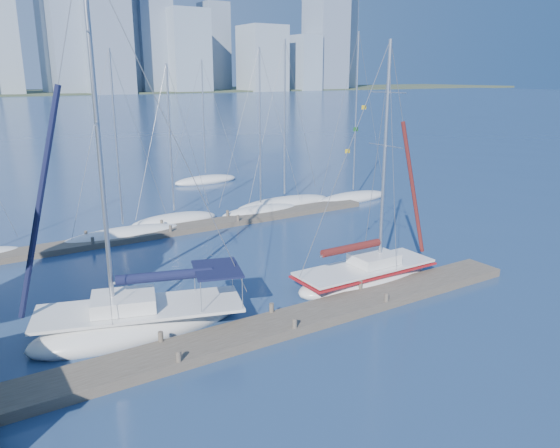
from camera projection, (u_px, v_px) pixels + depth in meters
ground at (283, 328)px, 22.95m from camera, size 700.00×700.00×0.00m
near_dock at (283, 324)px, 22.90m from camera, size 26.00×2.00×0.40m
far_dock at (180, 229)px, 36.96m from camera, size 30.00×1.80×0.36m
sailboat_navy at (140, 304)px, 22.45m from camera, size 9.48×5.51×15.40m
sailboat_maroon at (366, 265)px, 27.63m from camera, size 8.09×2.69×12.47m
bg_boat_1 at (124, 235)px, 35.44m from camera, size 7.98×5.20×12.14m
bg_boat_2 at (175, 220)px, 38.88m from camera, size 6.71×3.80×11.38m
bg_boat_3 at (261, 211)px, 41.53m from camera, size 6.81×3.07×12.49m
bg_boat_4 at (284, 204)px, 43.84m from camera, size 8.88×5.02×13.22m
bg_boat_5 at (353, 197)px, 46.12m from camera, size 7.07×2.33×13.89m
bg_boat_7 at (206, 180)px, 53.64m from camera, size 6.79×4.31×11.94m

